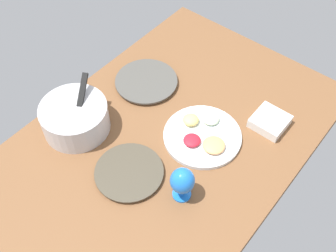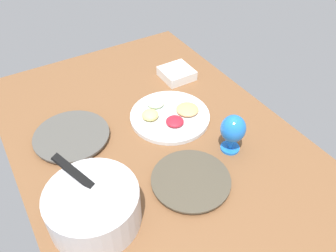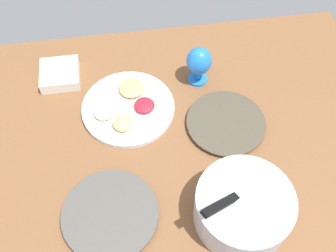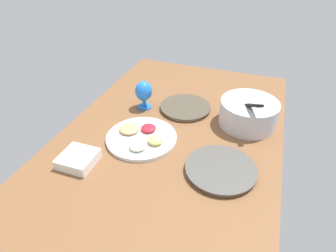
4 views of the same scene
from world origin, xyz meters
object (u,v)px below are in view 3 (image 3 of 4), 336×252
Objects in this scene: dinner_plate_left at (226,123)px; mixing_bowl at (243,207)px; square_bowl_white at (60,74)px; hurricane_glass_blue at (199,62)px; fruit_platter at (128,107)px; dinner_plate_right at (110,215)px.

dinner_plate_left is 34.60cm from mixing_bowl.
dinner_plate_left is at bearing -95.60° from mixing_bowl.
mixing_bowl is at bearing 130.24° from square_bowl_white.
dinner_plate_left is 1.75× the size of hurricane_glass_blue.
fruit_platter is (30.06, -45.34, -5.56)cm from mixing_bowl.
dinner_plate_right is at bearing 104.54° from square_bowl_white.
dinner_plate_left is 0.83× the size of fruit_platter.
hurricane_glass_blue is at bearing -126.15° from dinner_plate_right.
hurricane_glass_blue is 1.10× the size of square_bowl_white.
mixing_bowl is at bearing 123.54° from fruit_platter.
mixing_bowl is 54.69cm from fruit_platter.
mixing_bowl is 55.74cm from hurricane_glass_blue.
fruit_platter is 2.33× the size of square_bowl_white.
dinner_plate_right is 1.87× the size of hurricane_glass_blue.
dinner_plate_right is at bearing 77.27° from fruit_platter.
square_bowl_white is (54.08, -63.91, -4.44)cm from mixing_bowl.
hurricane_glass_blue is (-36.42, -49.84, 8.53)cm from dinner_plate_right.
dinner_plate_left is at bearing 161.11° from fruit_platter.
fruit_platter is at bearing 20.50° from hurricane_glass_blue.
fruit_platter is at bearing -56.46° from mixing_bowl.
dinner_plate_right is at bearing -8.41° from mixing_bowl.
dinner_plate_left is 64.79cm from square_bowl_white.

